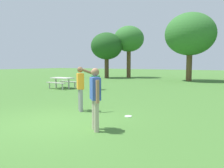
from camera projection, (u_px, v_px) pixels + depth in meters
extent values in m
plane|color=#447530|center=(50.00, 123.00, 6.60)|extent=(120.00, 120.00, 0.00)
cylinder|color=#B7AD93|center=(97.00, 116.00, 5.66)|extent=(0.13, 0.13, 0.82)
cylinder|color=#B7AD93|center=(94.00, 114.00, 5.91)|extent=(0.13, 0.13, 0.82)
cube|color=#3856B7|center=(95.00, 89.00, 5.72)|extent=(0.43, 0.42, 0.58)
sphere|color=#9E7051|center=(95.00, 72.00, 5.68)|extent=(0.21, 0.21, 0.21)
cylinder|color=#9E7051|center=(98.00, 92.00, 5.48)|extent=(0.09, 0.09, 0.58)
cylinder|color=#9E7051|center=(93.00, 89.00, 5.97)|extent=(0.09, 0.09, 0.58)
cylinder|color=gray|center=(80.00, 100.00, 8.30)|extent=(0.13, 0.13, 0.82)
cylinder|color=gray|center=(81.00, 101.00, 8.05)|extent=(0.13, 0.13, 0.82)
cube|color=orange|center=(80.00, 81.00, 8.11)|extent=(0.43, 0.42, 0.58)
sphere|color=brown|center=(80.00, 70.00, 8.07)|extent=(0.21, 0.21, 0.21)
cylinder|color=brown|center=(79.00, 82.00, 8.36)|extent=(0.09, 0.09, 0.58)
cylinder|color=brown|center=(89.00, 72.00, 7.91)|extent=(0.44, 0.49, 0.28)
cylinder|color=white|center=(128.00, 116.00, 7.33)|extent=(0.24, 0.24, 0.03)
cube|color=beige|center=(62.00, 78.00, 15.60)|extent=(1.74, 0.85, 0.06)
cube|color=#B6B2A8|center=(56.00, 83.00, 15.16)|extent=(1.71, 0.36, 0.05)
cube|color=#B6B2A8|center=(68.00, 82.00, 16.10)|extent=(1.71, 0.36, 0.05)
cylinder|color=#B6B2A8|center=(56.00, 83.00, 16.02)|extent=(0.11, 0.11, 0.71)
cylinder|color=#B6B2A8|center=(50.00, 86.00, 15.56)|extent=(0.09, 0.09, 0.41)
cylinder|color=#B6B2A8|center=(62.00, 84.00, 16.50)|extent=(0.09, 0.09, 0.41)
cylinder|color=#B6B2A8|center=(69.00, 84.00, 15.25)|extent=(0.11, 0.11, 0.71)
cylinder|color=#B6B2A8|center=(62.00, 87.00, 14.80)|extent=(0.09, 0.09, 0.41)
cylinder|color=#B6B2A8|center=(75.00, 85.00, 15.74)|extent=(0.09, 0.09, 0.41)
cylinder|color=#237047|center=(96.00, 83.00, 14.83)|extent=(0.56, 0.56, 0.90)
cylinder|color=#2E8657|center=(96.00, 76.00, 14.78)|extent=(0.59, 0.59, 0.06)
cylinder|color=#4C3823|center=(107.00, 66.00, 27.06)|extent=(0.51, 0.51, 2.82)
ellipsoid|color=#21511E|center=(107.00, 46.00, 26.84)|extent=(3.83, 3.83, 3.25)
cylinder|color=brown|center=(129.00, 62.00, 27.73)|extent=(0.51, 0.51, 3.79)
ellipsoid|color=#33702D|center=(129.00, 39.00, 27.46)|extent=(3.74, 3.74, 3.18)
cylinder|color=brown|center=(189.00, 65.00, 22.21)|extent=(0.56, 0.56, 3.31)
ellipsoid|color=#33702D|center=(190.00, 34.00, 21.93)|extent=(4.93, 4.93, 4.19)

